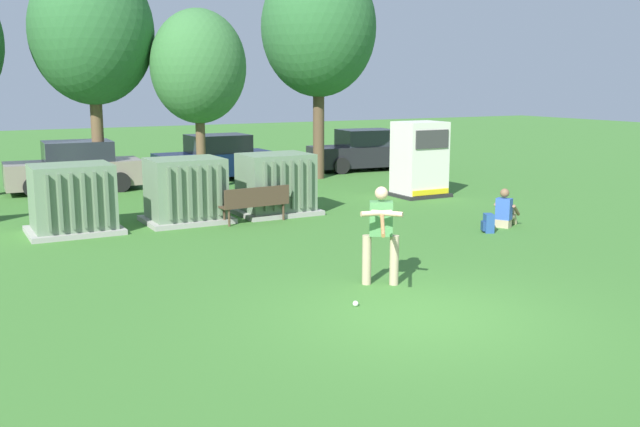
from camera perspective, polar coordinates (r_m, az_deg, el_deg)
The scene contains 16 objects.
ground_plane at distance 11.26m, azimuth 7.86°, elevation -7.93°, with size 96.00×96.00×0.00m, color #3D752D.
transformer_west at distance 17.86m, azimuth -18.94°, elevation 1.03°, with size 2.10×1.70×1.62m.
transformer_mid_west at distance 18.54m, azimuth -10.54°, elevation 1.75°, with size 2.10×1.70×1.62m.
transformer_mid_east at distance 19.40m, azimuth -3.50°, elevation 2.29°, with size 2.10×1.70×1.62m.
generator_enclosure at distance 22.55m, azimuth 7.85°, elevation 4.24°, with size 1.60×1.40×2.30m.
park_bench at distance 18.21m, azimuth -5.10°, elevation 0.92°, with size 1.82×0.52×0.92m.
batter at distance 12.53m, azimuth 4.83°, elevation -1.37°, with size 1.09×1.48×1.74m.
sports_ball at distance 11.57m, azimuth 2.82°, elevation -7.11°, with size 0.09×0.09×0.09m, color white.
seated_spectator at distance 18.24m, azimuth 14.40°, elevation 0.14°, with size 0.79×0.67×0.96m.
backpack at distance 17.51m, azimuth 13.12°, elevation -0.76°, with size 0.35×0.38×0.44m.
tree_center_left at distance 24.35m, azimuth -17.55°, elevation 13.48°, with size 3.83×3.83×7.33m.
tree_center_right at distance 23.59m, azimuth -9.57°, elevation 11.33°, with size 3.02×3.02×5.77m.
tree_right at distance 26.41m, azimuth -0.11°, elevation 14.39°, with size 4.08×4.08×7.81m.
parked_car_leftmost at distance 24.73m, azimuth -18.77°, elevation 3.43°, with size 4.27×2.07×1.62m.
parked_car_left_of_center at distance 26.47m, azimuth -8.25°, elevation 4.30°, with size 4.22×1.95×1.62m.
parked_car_right_of_center at distance 29.04m, azimuth 3.45°, elevation 4.92°, with size 4.36×2.26×1.62m.
Camera 1 is at (-6.38, -8.59, 3.53)m, focal length 40.57 mm.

